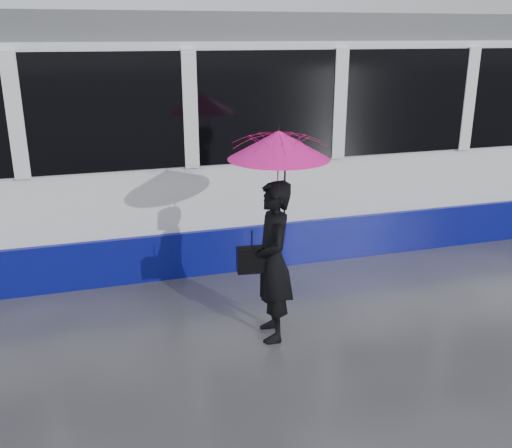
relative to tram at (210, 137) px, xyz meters
name	(u,v)px	position (x,y,z in m)	size (l,w,h in m)	color
ground	(220,317)	(-0.47, -2.50, -1.64)	(90.00, 90.00, 0.00)	#28282C
rails	(183,244)	(-0.47, 0.00, -1.63)	(34.00, 1.51, 0.02)	#3F3D38
tram	(210,137)	(0.00, 0.00, 0.00)	(26.00, 2.56, 3.35)	white
woman	(273,262)	(-0.03, -3.06, -0.78)	(0.62, 0.41, 1.71)	black
umbrella	(279,165)	(0.02, -3.06, 0.24)	(1.11, 1.11, 1.16)	#FF1577
handbag	(252,260)	(-0.25, -3.04, -0.74)	(0.32, 0.17, 0.44)	black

